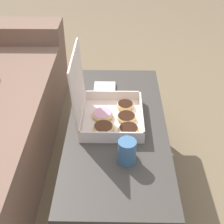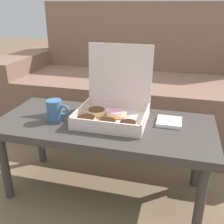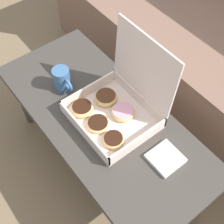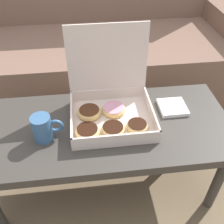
{
  "view_description": "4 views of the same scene",
  "coord_description": "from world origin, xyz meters",
  "px_view_note": "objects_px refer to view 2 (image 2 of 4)",
  "views": [
    {
      "loc": [
        -1.19,
        -0.05,
        1.38
      ],
      "look_at": [
        0.04,
        -0.03,
        0.47
      ],
      "focal_mm": 50.0,
      "sensor_mm": 36.0,
      "label": 1
    },
    {
      "loc": [
        0.35,
        -1.2,
        0.98
      ],
      "look_at": [
        0.04,
        -0.03,
        0.47
      ],
      "focal_mm": 42.0,
      "sensor_mm": 36.0,
      "label": 2
    },
    {
      "loc": [
        0.63,
        -0.5,
        1.53
      ],
      "look_at": [
        0.04,
        -0.03,
        0.47
      ],
      "focal_mm": 50.0,
      "sensor_mm": 36.0,
      "label": 3
    },
    {
      "loc": [
        -0.06,
        -0.85,
        1.19
      ],
      "look_at": [
        0.04,
        -0.03,
        0.47
      ],
      "focal_mm": 42.0,
      "sensor_mm": 36.0,
      "label": 4
    }
  ],
  "objects_px": {
    "coffee_mug": "(55,111)",
    "coffee_table": "(104,130)",
    "couch": "(135,89)",
    "pastry_box": "(110,108)"
  },
  "relations": [
    {
      "from": "couch",
      "to": "coffee_table",
      "type": "xyz_separation_m",
      "value": [
        0.0,
        -0.88,
        0.05
      ]
    },
    {
      "from": "coffee_mug",
      "to": "pastry_box",
      "type": "bearing_deg",
      "value": 18.61
    },
    {
      "from": "coffee_mug",
      "to": "coffee_table",
      "type": "bearing_deg",
      "value": 9.83
    },
    {
      "from": "pastry_box",
      "to": "coffee_mug",
      "type": "bearing_deg",
      "value": -161.39
    },
    {
      "from": "coffee_mug",
      "to": "couch",
      "type": "bearing_deg",
      "value": 75.32
    },
    {
      "from": "coffee_table",
      "to": "pastry_box",
      "type": "bearing_deg",
      "value": 65.29
    },
    {
      "from": "coffee_table",
      "to": "pastry_box",
      "type": "relative_size",
      "value": 3.0
    },
    {
      "from": "couch",
      "to": "coffee_mug",
      "type": "distance_m",
      "value": 0.97
    },
    {
      "from": "coffee_table",
      "to": "pastry_box",
      "type": "height_order",
      "value": "pastry_box"
    },
    {
      "from": "couch",
      "to": "coffee_mug",
      "type": "xyz_separation_m",
      "value": [
        -0.24,
        -0.92,
        0.15
      ]
    }
  ]
}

